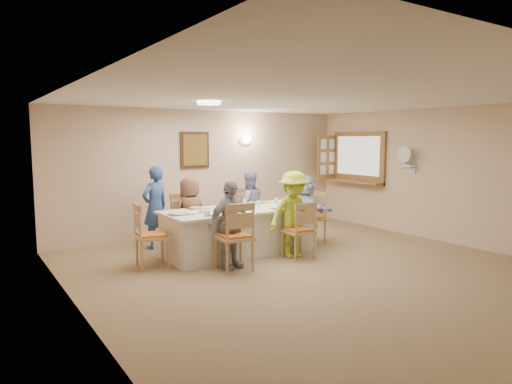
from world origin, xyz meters
TOP-DOWN VIEW (x-y plane):
  - ground at (0.00, 0.00)m, footprint 7.00×7.00m
  - room_walls at (0.00, 0.00)m, footprint 7.00×7.00m
  - wall_picture at (-0.30, 3.46)m, footprint 0.62×0.05m
  - wall_sconce at (0.90, 3.44)m, footprint 0.26×0.09m
  - ceiling_light at (-1.00, 1.50)m, footprint 0.36×0.36m
  - serving_hatch at (3.21, 2.40)m, footprint 0.06×1.50m
  - hatch_sill at (3.09, 2.40)m, footprint 0.30×1.50m
  - shutter_door at (2.95, 3.16)m, footprint 0.55×0.04m
  - fan_shelf at (3.13, 1.05)m, footprint 0.22×0.36m
  - desk_fan at (3.10, 1.05)m, footprint 0.30×0.30m
  - dining_table at (-0.38, 1.61)m, footprint 2.61×1.11m
  - chair_back_left at (-0.98, 2.41)m, footprint 0.54×0.54m
  - chair_back_right at (0.22, 2.41)m, footprint 0.55×0.55m
  - chair_front_left at (-0.98, 0.81)m, footprint 0.54×0.54m
  - chair_front_right at (0.22, 0.81)m, footprint 0.47×0.47m
  - chair_left_end at (-1.93, 1.61)m, footprint 0.54×0.54m
  - chair_right_end at (1.17, 1.61)m, footprint 0.52×0.52m
  - diner_back_left at (-0.98, 2.29)m, footprint 0.74×0.58m
  - diner_back_right at (0.22, 2.29)m, footprint 0.84×0.75m
  - diner_front_left at (-0.98, 0.93)m, footprint 0.89×0.59m
  - diner_front_right at (0.22, 0.93)m, footprint 1.00×0.69m
  - diner_right_end at (1.04, 1.61)m, footprint 1.22×0.53m
  - caregiver at (-1.43, 2.76)m, footprint 0.74×0.67m
  - placemat_fl at (-0.98, 1.19)m, footprint 0.37×0.28m
  - plate_fl at (-0.98, 1.19)m, footprint 0.24×0.24m
  - napkin_fl at (-0.80, 1.14)m, footprint 0.15×0.15m
  - placemat_fr at (0.22, 1.19)m, footprint 0.37×0.28m
  - plate_fr at (0.22, 1.19)m, footprint 0.26×0.26m
  - napkin_fr at (0.40, 1.14)m, footprint 0.14×0.14m
  - placemat_bl at (-0.98, 2.03)m, footprint 0.34×0.25m
  - plate_bl at (-0.98, 2.03)m, footprint 0.24×0.24m
  - napkin_bl at (-0.80, 1.98)m, footprint 0.15×0.15m
  - placemat_br at (0.22, 2.03)m, footprint 0.36×0.27m
  - plate_br at (0.22, 2.03)m, footprint 0.22×0.22m
  - napkin_br at (0.40, 1.98)m, footprint 0.13×0.13m
  - placemat_le at (-1.48, 1.61)m, footprint 0.35×0.26m
  - plate_le at (-1.48, 1.61)m, footprint 0.22×0.22m
  - napkin_le at (-1.30, 1.56)m, footprint 0.13×0.13m
  - placemat_re at (0.74, 1.61)m, footprint 0.36×0.27m
  - plate_re at (0.74, 1.61)m, footprint 0.26×0.26m
  - napkin_re at (0.92, 1.56)m, footprint 0.14×0.14m
  - teacup_a at (-1.18, 1.26)m, footprint 0.19×0.19m
  - teacup_b at (0.05, 2.11)m, footprint 0.14×0.14m
  - bowl_a at (-0.60, 1.34)m, footprint 0.29×0.29m
  - bowl_b at (-0.04, 1.84)m, footprint 0.25×0.25m
  - condiment_ketchup at (-0.46, 1.61)m, footprint 0.12×0.12m
  - condiment_brown at (-0.33, 1.64)m, footprint 0.08×0.09m
  - condiment_malt at (-0.25, 1.58)m, footprint 0.16×0.16m
  - drinking_glass at (-0.53, 1.66)m, footprint 0.06×0.06m

SIDE VIEW (x-z plane):
  - ground at x=0.00m, z-range 0.00..0.00m
  - dining_table at x=-0.38m, z-range 0.00..0.76m
  - chair_front_right at x=0.22m, z-range 0.00..0.93m
  - chair_right_end at x=1.17m, z-range 0.00..0.94m
  - chair_back_left at x=-0.98m, z-range 0.00..0.97m
  - chair_left_end at x=-1.93m, z-range 0.00..0.99m
  - chair_back_right at x=0.22m, z-range 0.00..0.99m
  - chair_front_left at x=-0.98m, z-range 0.00..1.02m
  - diner_right_end at x=1.04m, z-range 0.00..1.26m
  - diner_back_left at x=-0.98m, z-range 0.00..1.28m
  - diner_front_left at x=-0.98m, z-range 0.00..1.33m
  - diner_back_right at x=0.22m, z-range 0.00..1.34m
  - diner_front_right at x=0.22m, z-range 0.00..1.41m
  - caregiver at x=-1.43m, z-range 0.00..1.46m
  - placemat_fl at x=-0.98m, z-range 0.76..0.77m
  - placemat_fr at x=0.22m, z-range 0.76..0.77m
  - placemat_bl at x=-0.98m, z-range 0.76..0.77m
  - placemat_br at x=0.22m, z-range 0.76..0.77m
  - placemat_le at x=-1.48m, z-range 0.76..0.77m
  - placemat_re at x=0.74m, z-range 0.76..0.77m
  - napkin_fl at x=-0.80m, z-range 0.77..0.77m
  - napkin_fr at x=0.40m, z-range 0.77..0.77m
  - napkin_bl at x=-0.80m, z-range 0.77..0.77m
  - napkin_br at x=0.40m, z-range 0.77..0.77m
  - napkin_le at x=-1.30m, z-range 0.77..0.77m
  - napkin_re at x=0.92m, z-range 0.77..0.77m
  - plate_fl at x=-0.98m, z-range 0.77..0.78m
  - plate_fr at x=0.22m, z-range 0.77..0.78m
  - plate_bl at x=-0.98m, z-range 0.77..0.78m
  - plate_br at x=0.22m, z-range 0.77..0.78m
  - plate_le at x=-1.48m, z-range 0.77..0.78m
  - plate_re at x=0.74m, z-range 0.77..0.78m
  - bowl_a at x=-0.60m, z-range 0.76..0.81m
  - bowl_b at x=-0.04m, z-range 0.76..0.82m
  - teacup_b at x=0.05m, z-range 0.76..0.84m
  - teacup_a at x=-1.18m, z-range 0.76..0.85m
  - drinking_glass at x=-0.53m, z-range 0.77..0.86m
  - condiment_malt at x=-0.25m, z-range 0.76..0.91m
  - condiment_brown at x=-0.33m, z-range 0.76..0.94m
  - condiment_ketchup at x=-0.46m, z-range 0.76..1.01m
  - hatch_sill at x=3.09m, z-range 0.95..1.00m
  - fan_shelf at x=3.13m, z-range 1.39..1.41m
  - serving_hatch at x=3.21m, z-range 0.92..2.08m
  - shutter_door at x=2.95m, z-range 1.00..2.00m
  - room_walls at x=0.00m, z-range -1.99..5.01m
  - desk_fan at x=3.10m, z-range 1.41..1.69m
  - wall_picture at x=-0.30m, z-range 1.34..2.06m
  - wall_sconce at x=0.90m, z-range 1.81..1.99m
  - ceiling_light at x=-1.00m, z-range 2.45..2.50m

